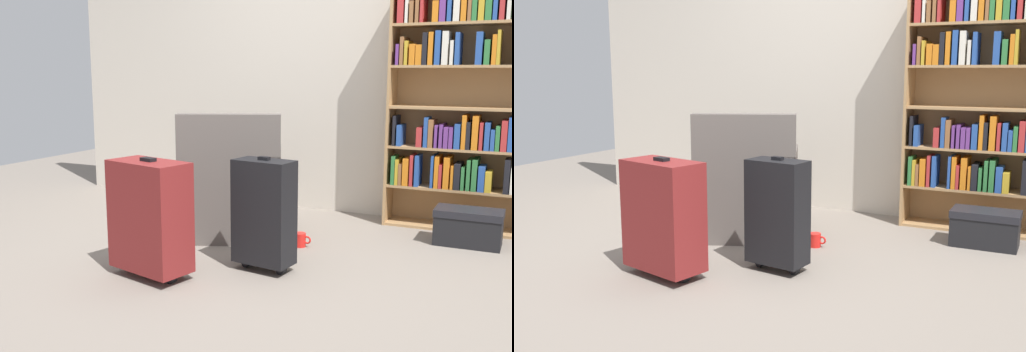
% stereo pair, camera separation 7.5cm
% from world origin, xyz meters
% --- Properties ---
extents(ground_plane, '(9.09, 9.09, 0.00)m').
position_xyz_m(ground_plane, '(0.00, 0.00, 0.00)').
color(ground_plane, slate).
extents(back_wall, '(5.19, 0.10, 2.60)m').
position_xyz_m(back_wall, '(0.00, 1.82, 1.30)').
color(back_wall, beige).
rests_on(back_wall, ground).
extents(bookshelf, '(1.17, 0.28, 1.80)m').
position_xyz_m(bookshelf, '(1.04, 1.62, 0.97)').
color(bookshelf, '#A87F51').
rests_on(bookshelf, ground).
extents(armchair, '(0.92, 0.92, 0.90)m').
position_xyz_m(armchair, '(-0.45, 0.75, 0.32)').
color(armchair, '#59514C').
rests_on(armchair, ground).
extents(mug, '(0.12, 0.08, 0.10)m').
position_xyz_m(mug, '(0.11, 0.67, 0.05)').
color(mug, red).
rests_on(mug, ground).
extents(storage_box, '(0.45, 0.25, 0.25)m').
position_xyz_m(storage_box, '(1.14, 1.21, 0.13)').
color(storage_box, black).
rests_on(storage_box, ground).
extents(suitcase_black, '(0.38, 0.23, 0.69)m').
position_xyz_m(suitcase_black, '(0.09, 0.13, 0.36)').
color(suitcase_black, black).
rests_on(suitcase_black, ground).
extents(suitcase_dark_red, '(0.52, 0.35, 0.70)m').
position_xyz_m(suitcase_dark_red, '(-0.45, -0.26, 0.37)').
color(suitcase_dark_red, maroon).
rests_on(suitcase_dark_red, ground).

